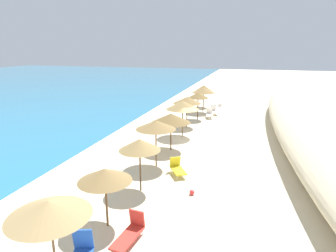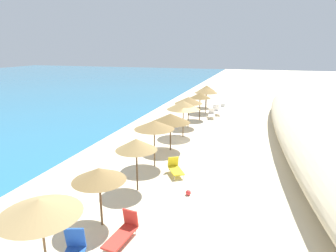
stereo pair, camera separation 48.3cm
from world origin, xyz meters
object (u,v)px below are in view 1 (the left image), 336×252
beach_umbrella_0 (49,209)px  lounge_chair_2 (130,232)px  lounge_chair_1 (214,111)px  beach_ball (192,192)px  beach_umbrella_6 (187,100)px  lounge_chair_0 (177,168)px  beach_umbrella_8 (204,90)px  beach_umbrella_9 (204,88)px  beach_umbrella_2 (140,145)px  beach_umbrella_4 (171,118)px  lounge_chair_4 (209,114)px  beach_umbrella_1 (105,175)px  cooler_box (220,105)px  beach_umbrella_5 (183,105)px  beach_umbrella_7 (198,95)px  beach_umbrella_3 (156,125)px

beach_umbrella_0 → lounge_chair_2: 3.47m
lounge_chair_1 → beach_ball: (-18.13, -1.29, -0.29)m
beach_umbrella_6 → lounge_chair_0: bearing=-170.4°
beach_umbrella_8 → beach_umbrella_9: bearing=8.7°
beach_umbrella_2 → beach_umbrella_4: size_ratio=1.01×
lounge_chair_4 → beach_umbrella_1: bearing=75.8°
lounge_chair_1 → lounge_chair_4: size_ratio=0.97×
beach_umbrella_8 → beach_umbrella_9: size_ratio=1.05×
beach_umbrella_6 → beach_ball: 12.89m
cooler_box → beach_umbrella_1: bearing=176.5°
lounge_chair_2 → beach_umbrella_0: bearing=65.5°
beach_umbrella_2 → beach_umbrella_6: 12.59m
beach_umbrella_4 → beach_umbrella_0: bearing=179.2°
lounge_chair_0 → beach_umbrella_5: bearing=-111.1°
beach_umbrella_1 → lounge_chair_0: bearing=-14.8°
beach_umbrella_2 → beach_ball: 3.45m
beach_umbrella_0 → lounge_chair_4: 23.07m
beach_umbrella_6 → beach_umbrella_9: beach_umbrella_6 is taller
beach_umbrella_5 → lounge_chair_1: 9.16m
beach_umbrella_5 → lounge_chair_2: bearing=-174.8°
beach_umbrella_1 → cooler_box: size_ratio=5.61×
beach_umbrella_8 → beach_umbrella_4: bearing=179.4°
beach_ball → cooler_box: (22.89, 1.15, 0.06)m
beach_ball → beach_umbrella_4: bearing=24.6°
beach_umbrella_2 → beach_umbrella_7: (15.67, 0.03, 0.01)m
beach_umbrella_1 → cooler_box: bearing=-3.5°
beach_umbrella_1 → beach_umbrella_5: size_ratio=0.85×
beach_umbrella_2 → cooler_box: size_ratio=6.15×
beach_umbrella_0 → beach_umbrella_3: (9.36, -0.11, 0.12)m
beach_umbrella_0 → lounge_chair_0: size_ratio=1.86×
beach_umbrella_4 → cooler_box: 17.15m
beach_umbrella_8 → lounge_chair_1: (-0.58, -1.32, -2.07)m
cooler_box → beach_umbrella_7: bearing=169.2°
lounge_chair_2 → cooler_box: 27.00m
beach_umbrella_3 → beach_ball: 4.70m
beach_umbrella_3 → beach_umbrella_4: beach_umbrella_3 is taller
beach_umbrella_4 → cooler_box: (16.94, -1.58, -2.11)m
beach_umbrella_9 → beach_umbrella_3: bearing=-179.1°
lounge_chair_0 → lounge_chair_1: (16.00, 0.01, 0.04)m
beach_umbrella_2 → beach_umbrella_4: 6.22m
beach_umbrella_0 → beach_ball: bearing=-24.1°
beach_umbrella_8 → beach_ball: (-18.71, -2.60, -2.36)m
lounge_chair_0 → beach_umbrella_1: bearing=42.9°
lounge_chair_0 → lounge_chair_2: (-6.23, 0.20, -0.01)m
beach_umbrella_0 → lounge_chair_4: beach_umbrella_0 is taller
beach_ball → beach_umbrella_0: bearing=155.9°
beach_umbrella_4 → lounge_chair_0: size_ratio=1.84×
beach_umbrella_7 → lounge_chair_0: bearing=-174.4°
beach_umbrella_2 → beach_umbrella_7: bearing=0.1°
beach_umbrella_4 → lounge_chair_0: beach_umbrella_4 is taller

